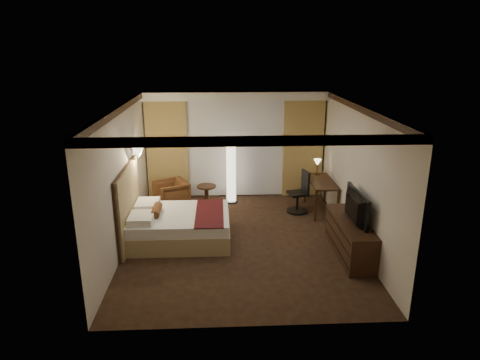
{
  "coord_description": "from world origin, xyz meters",
  "views": [
    {
      "loc": [
        -0.4,
        -7.82,
        3.78
      ],
      "look_at": [
        0.0,
        0.4,
        1.15
      ],
      "focal_mm": 32.0,
      "sensor_mm": 36.0,
      "label": 1
    }
  ],
  "objects_px": {
    "armchair": "(171,193)",
    "dresser": "(350,237)",
    "bed": "(180,227)",
    "floor_lamp": "(231,174)",
    "office_chair": "(298,192)",
    "television": "(351,204)",
    "side_table": "(207,196)",
    "desk": "(321,196)"
  },
  "relations": [
    {
      "from": "floor_lamp",
      "to": "office_chair",
      "type": "xyz_separation_m",
      "value": [
        1.52,
        -0.73,
        -0.23
      ]
    },
    {
      "from": "side_table",
      "to": "office_chair",
      "type": "bearing_deg",
      "value": -14.1
    },
    {
      "from": "side_table",
      "to": "television",
      "type": "distance_m",
      "value": 3.88
    },
    {
      "from": "bed",
      "to": "desk",
      "type": "bearing_deg",
      "value": 24.14
    },
    {
      "from": "side_table",
      "to": "floor_lamp",
      "type": "relative_size",
      "value": 0.35
    },
    {
      "from": "television",
      "to": "floor_lamp",
      "type": "bearing_deg",
      "value": 35.27
    },
    {
      "from": "desk",
      "to": "floor_lamp",
      "type": "bearing_deg",
      "value": 161.79
    },
    {
      "from": "armchair",
      "to": "dresser",
      "type": "xyz_separation_m",
      "value": [
        3.58,
        -2.55,
        -0.03
      ]
    },
    {
      "from": "floor_lamp",
      "to": "television",
      "type": "relative_size",
      "value": 1.3
    },
    {
      "from": "floor_lamp",
      "to": "bed",
      "type": "bearing_deg",
      "value": -117.25
    },
    {
      "from": "side_table",
      "to": "floor_lamp",
      "type": "xyz_separation_m",
      "value": [
        0.61,
        0.2,
        0.48
      ]
    },
    {
      "from": "bed",
      "to": "television",
      "type": "relative_size",
      "value": 1.74
    },
    {
      "from": "dresser",
      "to": "side_table",
      "type": "bearing_deg",
      "value": 135.67
    },
    {
      "from": "office_chair",
      "to": "dresser",
      "type": "height_order",
      "value": "office_chair"
    },
    {
      "from": "bed",
      "to": "armchair",
      "type": "distance_m",
      "value": 1.82
    },
    {
      "from": "floor_lamp",
      "to": "office_chair",
      "type": "distance_m",
      "value": 1.71
    },
    {
      "from": "office_chair",
      "to": "television",
      "type": "distance_m",
      "value": 2.27
    },
    {
      "from": "desk",
      "to": "dresser",
      "type": "xyz_separation_m",
      "value": [
        0.05,
        -2.19,
        -0.04
      ]
    },
    {
      "from": "office_chair",
      "to": "floor_lamp",
      "type": "bearing_deg",
      "value": 140.46
    },
    {
      "from": "desk",
      "to": "television",
      "type": "bearing_deg",
      "value": -89.48
    },
    {
      "from": "bed",
      "to": "office_chair",
      "type": "height_order",
      "value": "office_chair"
    },
    {
      "from": "bed",
      "to": "television",
      "type": "xyz_separation_m",
      "value": [
        3.18,
        -0.77,
        0.72
      ]
    },
    {
      "from": "armchair",
      "to": "office_chair",
      "type": "distance_m",
      "value": 3.0
    },
    {
      "from": "office_chair",
      "to": "dresser",
      "type": "bearing_deg",
      "value": -87.98
    },
    {
      "from": "side_table",
      "to": "floor_lamp",
      "type": "bearing_deg",
      "value": 18.15
    },
    {
      "from": "armchair",
      "to": "floor_lamp",
      "type": "height_order",
      "value": "floor_lamp"
    },
    {
      "from": "desk",
      "to": "dresser",
      "type": "distance_m",
      "value": 2.19
    },
    {
      "from": "armchair",
      "to": "side_table",
      "type": "bearing_deg",
      "value": 73.62
    },
    {
      "from": "television",
      "to": "office_chair",
      "type": "bearing_deg",
      "value": 14.19
    },
    {
      "from": "dresser",
      "to": "television",
      "type": "bearing_deg",
      "value": 180.0
    },
    {
      "from": "bed",
      "to": "armchair",
      "type": "height_order",
      "value": "armchair"
    },
    {
      "from": "armchair",
      "to": "side_table",
      "type": "distance_m",
      "value": 0.86
    },
    {
      "from": "dresser",
      "to": "television",
      "type": "distance_m",
      "value": 0.67
    },
    {
      "from": "floor_lamp",
      "to": "office_chair",
      "type": "height_order",
      "value": "floor_lamp"
    },
    {
      "from": "dresser",
      "to": "floor_lamp",
      "type": "bearing_deg",
      "value": 126.55
    },
    {
      "from": "floor_lamp",
      "to": "office_chair",
      "type": "relative_size",
      "value": 1.46
    },
    {
      "from": "bed",
      "to": "floor_lamp",
      "type": "bearing_deg",
      "value": 62.75
    },
    {
      "from": "armchair",
      "to": "office_chair",
      "type": "height_order",
      "value": "office_chair"
    },
    {
      "from": "desk",
      "to": "dresser",
      "type": "relative_size",
      "value": 0.75
    },
    {
      "from": "side_table",
      "to": "desk",
      "type": "height_order",
      "value": "desk"
    },
    {
      "from": "desk",
      "to": "side_table",
      "type": "bearing_deg",
      "value": 169.76
    },
    {
      "from": "floor_lamp",
      "to": "dresser",
      "type": "relative_size",
      "value": 0.84
    }
  ]
}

